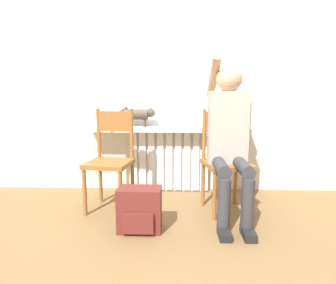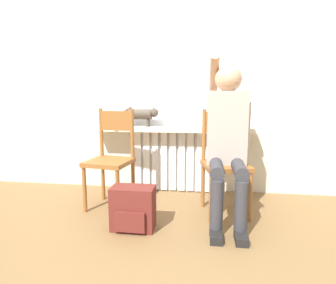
# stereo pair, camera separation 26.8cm
# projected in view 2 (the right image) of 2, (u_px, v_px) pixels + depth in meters

# --- Properties ---
(ground_plane) EXTENTS (12.00, 12.00, 0.00)m
(ground_plane) POSITION_uv_depth(u_px,v_px,m) (155.00, 240.00, 2.07)
(ground_plane) COLOR brown
(wall_with_window) EXTENTS (7.00, 0.06, 2.70)m
(wall_with_window) POSITION_uv_depth(u_px,v_px,m) (174.00, 69.00, 3.06)
(wall_with_window) COLOR beige
(wall_with_window) RESTS_ON ground_plane
(radiator) EXTENTS (0.89, 0.08, 0.68)m
(radiator) POSITION_uv_depth(u_px,v_px,m) (173.00, 161.00, 3.14)
(radiator) COLOR white
(radiator) RESTS_ON ground_plane
(windowsill) EXTENTS (1.76, 0.23, 0.05)m
(windowsill) POSITION_uv_depth(u_px,v_px,m) (173.00, 129.00, 3.02)
(windowsill) COLOR silver
(windowsill) RESTS_ON radiator
(window_glass) EXTENTS (1.69, 0.01, 1.25)m
(window_glass) POSITION_uv_depth(u_px,v_px,m) (174.00, 68.00, 3.03)
(window_glass) COLOR white
(window_glass) RESTS_ON windowsill
(chair_left) EXTENTS (0.44, 0.44, 0.94)m
(chair_left) POSITION_uv_depth(u_px,v_px,m) (111.00, 157.00, 2.67)
(chair_left) COLOR brown
(chair_left) RESTS_ON ground_plane
(chair_right) EXTENTS (0.46, 0.46, 0.94)m
(chair_right) POSITION_uv_depth(u_px,v_px,m) (225.00, 161.00, 2.52)
(chair_right) COLOR brown
(chair_right) RESTS_ON ground_plane
(person) EXTENTS (0.36, 1.00, 1.42)m
(person) POSITION_uv_depth(u_px,v_px,m) (227.00, 133.00, 2.38)
(person) COLOR #333338
(person) RESTS_ON ground_plane
(cat) EXTENTS (0.46, 0.11, 0.22)m
(cat) POSITION_uv_depth(u_px,v_px,m) (142.00, 114.00, 3.02)
(cat) COLOR #4C4238
(cat) RESTS_ON windowsill
(backpack) EXTENTS (0.34, 0.22, 0.35)m
(backpack) POSITION_uv_depth(u_px,v_px,m) (133.00, 209.00, 2.23)
(backpack) COLOR maroon
(backpack) RESTS_ON ground_plane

